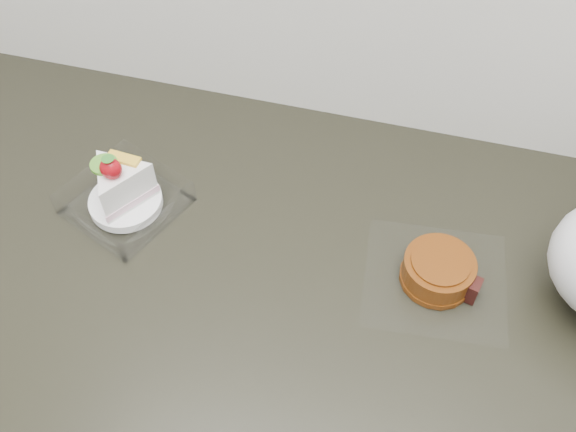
{
  "coord_description": "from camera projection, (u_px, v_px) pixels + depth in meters",
  "views": [
    {
      "loc": [
        0.06,
        1.25,
        1.6
      ],
      "look_at": [
        -0.08,
        1.75,
        0.94
      ],
      "focal_mm": 40.0,
      "sensor_mm": 36.0,
      "label": 1
    }
  ],
  "objects": [
    {
      "name": "counter",
      "position": [
        319.0,
        415.0,
        1.17
      ],
      "size": [
        2.04,
        0.64,
        0.9
      ],
      "color": "black",
      "rests_on": "ground"
    },
    {
      "name": "mooncake_wrap",
      "position": [
        439.0,
        273.0,
        0.81
      ],
      "size": [
        0.19,
        0.18,
        0.04
      ],
      "rotation": [
        0.0,
        0.0,
        0.27
      ],
      "color": "white",
      "rests_on": "counter"
    },
    {
      "name": "cake_tray",
      "position": [
        123.0,
        193.0,
        0.87
      ],
      "size": [
        0.18,
        0.18,
        0.11
      ],
      "rotation": [
        0.0,
        0.0,
        -0.39
      ],
      "color": "white",
      "rests_on": "counter"
    }
  ]
}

